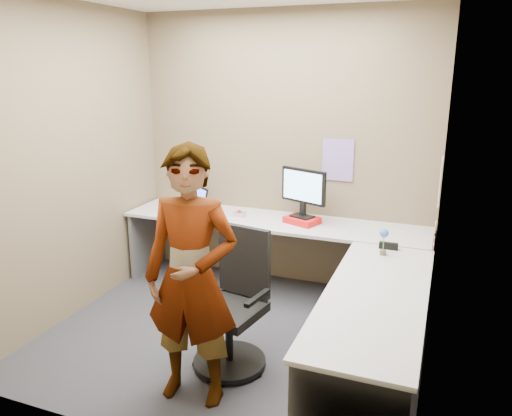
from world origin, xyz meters
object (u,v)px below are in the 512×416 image
at_px(office_chair, 234,312).
at_px(person, 191,278).
at_px(desk, 298,261).
at_px(monitor, 303,189).

xyz_separation_m(office_chair, person, (-0.09, -0.45, 0.44)).
xyz_separation_m(desk, office_chair, (-0.27, -0.74, -0.17)).
height_order(desk, office_chair, office_chair).
height_order(desk, person, person).
height_order(monitor, person, person).
relative_size(monitor, office_chair, 0.46).
relative_size(office_chair, person, 0.59).
bearing_deg(office_chair, monitor, 94.45).
xyz_separation_m(monitor, office_chair, (-0.13, -1.34, -0.64)).
bearing_deg(desk, person, -106.96).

